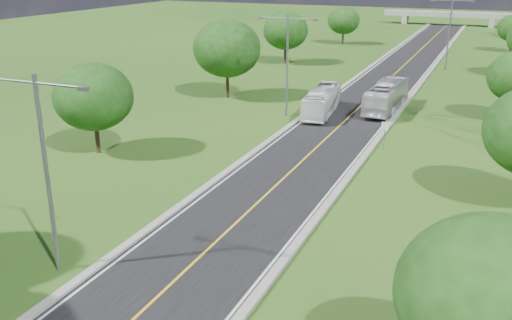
{
  "coord_description": "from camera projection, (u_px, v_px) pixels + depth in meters",
  "views": [
    {
      "loc": [
        13.26,
        -7.42,
        14.82
      ],
      "look_at": [
        -0.07,
        23.53,
        3.0
      ],
      "focal_mm": 40.0,
      "sensor_mm": 36.0,
      "label": 1
    }
  ],
  "objects": [
    {
      "name": "overpass",
      "position": [
        448.0,
        15.0,
        136.81
      ],
      "size": [
        30.0,
        3.0,
        3.2
      ],
      "color": "gray",
      "rests_on": "ground"
    },
    {
      "name": "bus_outbound",
      "position": [
        386.0,
        96.0,
        58.95
      ],
      "size": [
        2.81,
        10.65,
        2.95
      ],
      "primitive_type": "imported",
      "rotation": [
        0.0,
        0.0,
        3.11
      ],
      "color": "beige",
      "rests_on": "road"
    },
    {
      "name": "ground",
      "position": [
        377.0,
        91.0,
        68.28
      ],
      "size": [
        260.0,
        260.0,
        0.0
      ],
      "primitive_type": "plane",
      "color": "#244C15",
      "rests_on": "ground"
    },
    {
      "name": "tree_le",
      "position": [
        344.0,
        20.0,
        105.19
      ],
      "size": [
        5.88,
        5.88,
        6.84
      ],
      "color": "black",
      "rests_on": "ground"
    },
    {
      "name": "streetlight_near_left",
      "position": [
        45.0,
        159.0,
        26.96
      ],
      "size": [
        5.9,
        0.25,
        10.0
      ],
      "color": "slate",
      "rests_on": "ground"
    },
    {
      "name": "curb_left",
      "position": [
        354.0,
        79.0,
        75.03
      ],
      "size": [
        0.5,
        150.0,
        0.22
      ],
      "primitive_type": "cube",
      "color": "gray",
      "rests_on": "ground"
    },
    {
      "name": "curb_right",
      "position": [
        420.0,
        84.0,
        71.86
      ],
      "size": [
        0.5,
        150.0,
        0.22
      ],
      "primitive_type": "cube",
      "color": "gray",
      "rests_on": "ground"
    },
    {
      "name": "tree_ra",
      "position": [
        493.0,
        298.0,
        18.19
      ],
      "size": [
        6.3,
        6.3,
        7.33
      ],
      "color": "black",
      "rests_on": "ground"
    },
    {
      "name": "tree_lb",
      "position": [
        93.0,
        97.0,
        44.99
      ],
      "size": [
        6.3,
        6.3,
        7.33
      ],
      "color": "black",
      "rests_on": "ground"
    },
    {
      "name": "tree_ld",
      "position": [
        286.0,
        30.0,
        85.12
      ],
      "size": [
        6.72,
        6.72,
        7.82
      ],
      "color": "black",
      "rests_on": "ground"
    },
    {
      "name": "road",
      "position": [
        387.0,
        82.0,
        73.47
      ],
      "size": [
        8.0,
        150.0,
        0.06
      ],
      "primitive_type": "cube",
      "color": "black",
      "rests_on": "ground"
    },
    {
      "name": "streetlight_mid_left",
      "position": [
        287.0,
        57.0,
        55.56
      ],
      "size": [
        5.9,
        0.25,
        10.0
      ],
      "color": "slate",
      "rests_on": "ground"
    },
    {
      "name": "bus_inbound",
      "position": [
        322.0,
        101.0,
        57.55
      ],
      "size": [
        3.19,
        9.81,
        2.68
      ],
      "primitive_type": "imported",
      "rotation": [
        0.0,
        0.0,
        0.1
      ],
      "color": "white",
      "rests_on": "road"
    },
    {
      "name": "tree_lc",
      "position": [
        227.0,
        48.0,
        63.37
      ],
      "size": [
        7.56,
        7.56,
        8.79
      ],
      "color": "black",
      "rests_on": "ground"
    },
    {
      "name": "speed_limit_sign",
      "position": [
        385.0,
        131.0,
        46.73
      ],
      "size": [
        0.55,
        0.09,
        2.4
      ],
      "color": "slate",
      "rests_on": "ground"
    },
    {
      "name": "streetlight_far_right",
      "position": [
        450.0,
        28.0,
        79.67
      ],
      "size": [
        5.9,
        0.25,
        10.0
      ],
      "color": "slate",
      "rests_on": "ground"
    }
  ]
}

